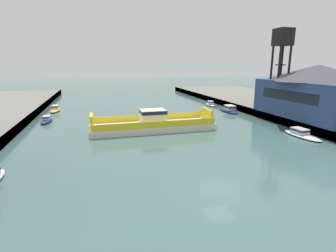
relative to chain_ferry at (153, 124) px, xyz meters
name	(u,v)px	position (x,y,z in m)	size (l,w,h in m)	color
ground_plane	(220,190)	(1.12, -23.84, -1.10)	(400.00, 400.00, 0.00)	#476B66
chain_ferry	(153,124)	(0.00, 0.00, 0.00)	(21.65, 6.56, 3.63)	beige
moored_boat_near_left	(301,134)	(22.00, -10.68, -0.61)	(2.60, 7.34, 1.30)	white
moored_boat_near_right	(47,120)	(-19.17, 11.96, -0.63)	(2.32, 5.80, 1.26)	navy
moored_boat_mid_right	(210,104)	(21.26, 22.56, -0.58)	(2.12, 5.52, 1.40)	white
moored_boat_far_left	(229,109)	(21.76, 12.66, -0.48)	(3.08, 8.25, 1.66)	navy
moored_boat_far_right	(55,109)	(-19.24, 25.14, -0.58)	(2.28, 7.06, 1.41)	yellow
warehouse_shed	(316,91)	(30.70, -3.73, 5.32)	(12.56, 20.61, 9.72)	navy
crane_tower	(282,48)	(27.69, 3.09, 13.47)	(3.10, 3.10, 16.78)	black
bollard_right_aft	(327,126)	(25.13, -12.32, 0.86)	(0.32, 0.32, 0.71)	black
bollard_right_far	(298,118)	(25.13, -6.15, 0.86)	(0.32, 0.32, 0.71)	black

